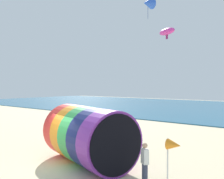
{
  "coord_description": "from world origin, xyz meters",
  "views": [
    {
      "loc": [
        10.07,
        -8.1,
        4.08
      ],
      "look_at": [
        1.04,
        3.14,
        3.83
      ],
      "focal_mm": 40.0,
      "sensor_mm": 36.0,
      "label": 1
    }
  ],
  "objects_px": {
    "kite_handler": "(145,163)",
    "kite_blue_delta": "(148,3)",
    "giant_inflatable_tube": "(88,135)",
    "kite_magenta_parafoil": "(167,32)",
    "beach_flag": "(173,148)"
  },
  "relations": [
    {
      "from": "giant_inflatable_tube",
      "to": "kite_blue_delta",
      "type": "distance_m",
      "value": 14.21
    },
    {
      "from": "kite_magenta_parafoil",
      "to": "kite_blue_delta",
      "type": "xyz_separation_m",
      "value": [
        -4.6,
        5.58,
        4.05
      ]
    },
    {
      "from": "beach_flag",
      "to": "giant_inflatable_tube",
      "type": "bearing_deg",
      "value": 161.19
    },
    {
      "from": "beach_flag",
      "to": "kite_handler",
      "type": "bearing_deg",
      "value": 142.36
    },
    {
      "from": "kite_handler",
      "to": "kite_blue_delta",
      "type": "bearing_deg",
      "value": 120.09
    },
    {
      "from": "kite_handler",
      "to": "kite_blue_delta",
      "type": "height_order",
      "value": "kite_blue_delta"
    },
    {
      "from": "kite_blue_delta",
      "to": "kite_magenta_parafoil",
      "type": "bearing_deg",
      "value": -50.47
    },
    {
      "from": "kite_blue_delta",
      "to": "beach_flag",
      "type": "bearing_deg",
      "value": -56.14
    },
    {
      "from": "giant_inflatable_tube",
      "to": "beach_flag",
      "type": "bearing_deg",
      "value": -18.81
    },
    {
      "from": "giant_inflatable_tube",
      "to": "kite_blue_delta",
      "type": "relative_size",
      "value": 2.99
    },
    {
      "from": "giant_inflatable_tube",
      "to": "kite_magenta_parafoil",
      "type": "bearing_deg",
      "value": 63.0
    },
    {
      "from": "kite_handler",
      "to": "beach_flag",
      "type": "relative_size",
      "value": 0.71
    },
    {
      "from": "giant_inflatable_tube",
      "to": "kite_blue_delta",
      "type": "height_order",
      "value": "kite_blue_delta"
    },
    {
      "from": "giant_inflatable_tube",
      "to": "beach_flag",
      "type": "xyz_separation_m",
      "value": [
        5.62,
        -1.91,
        0.62
      ]
    },
    {
      "from": "giant_inflatable_tube",
      "to": "kite_magenta_parafoil",
      "type": "xyz_separation_m",
      "value": [
        2.24,
        4.4,
        5.78
      ]
    }
  ]
}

